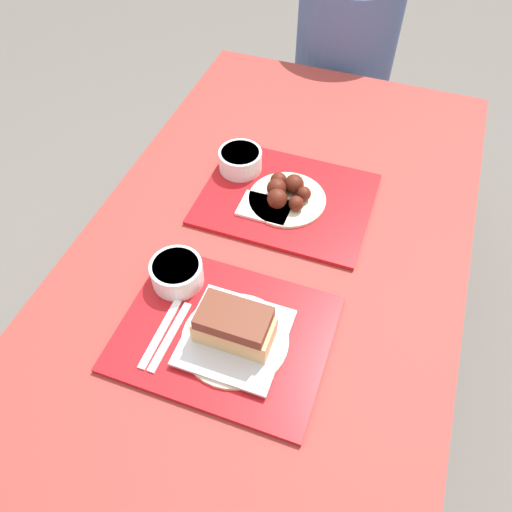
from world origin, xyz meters
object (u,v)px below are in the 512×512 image
object	(u,v)px
bowl_coleslaw_far	(240,159)
wings_plate_far	(286,194)
tray_far	(286,199)
bowl_coleslaw_near	(177,272)
brisket_sandwich_plate	(235,331)
person_seated_across	(347,35)
tray_near	(225,333)

from	to	relation	value
bowl_coleslaw_far	wings_plate_far	bearing A→B (deg)	-26.01
bowl_coleslaw_far	wings_plate_far	distance (m)	0.17
tray_far	bowl_coleslaw_near	distance (m)	0.37
bowl_coleslaw_near	bowl_coleslaw_far	distance (m)	0.40
bowl_coleslaw_near	brisket_sandwich_plate	distance (m)	0.20
person_seated_across	bowl_coleslaw_far	bearing A→B (deg)	-97.59
bowl_coleslaw_near	tray_near	bearing A→B (deg)	-30.79
bowl_coleslaw_near	person_seated_across	bearing A→B (deg)	85.08
person_seated_across	tray_far	bearing A→B (deg)	-87.09
tray_far	bowl_coleslaw_far	bearing A→B (deg)	156.74
tray_near	wings_plate_far	xyz separation A→B (m)	(0.00, 0.41, 0.03)
bowl_coleslaw_far	tray_near	bearing A→B (deg)	-72.84
person_seated_across	wings_plate_far	bearing A→B (deg)	-87.05
tray_far	wings_plate_far	world-z (taller)	wings_plate_far
wings_plate_far	person_seated_across	xyz separation A→B (m)	(-0.05, 0.88, -0.02)
wings_plate_far	tray_near	bearing A→B (deg)	-90.24
brisket_sandwich_plate	bowl_coleslaw_far	bearing A→B (deg)	109.66
bowl_coleslaw_near	bowl_coleslaw_far	size ratio (longest dim) A/B	1.00
tray_far	person_seated_across	xyz separation A→B (m)	(-0.04, 0.87, 0.01)
bowl_coleslaw_near	bowl_coleslaw_far	bearing A→B (deg)	90.50
wings_plate_far	person_seated_across	size ratio (longest dim) A/B	0.29
tray_near	wings_plate_far	world-z (taller)	wings_plate_far
person_seated_across	tray_near	bearing A→B (deg)	-88.07
bowl_coleslaw_near	brisket_sandwich_plate	world-z (taller)	brisket_sandwich_plate
brisket_sandwich_plate	wings_plate_far	size ratio (longest dim) A/B	1.11
tray_near	tray_far	distance (m)	0.42
tray_far	person_seated_across	size ratio (longest dim) A/B	0.62
tray_near	wings_plate_far	size ratio (longest dim) A/B	2.18
wings_plate_far	person_seated_across	world-z (taller)	person_seated_across
wings_plate_far	bowl_coleslaw_far	bearing A→B (deg)	153.99
bowl_coleslaw_near	wings_plate_far	bearing A→B (deg)	65.44
bowl_coleslaw_near	wings_plate_far	xyz separation A→B (m)	(0.15, 0.33, -0.01)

